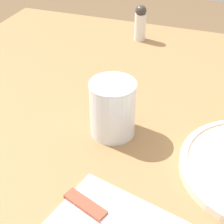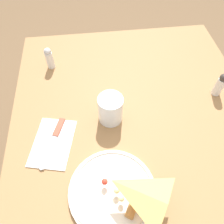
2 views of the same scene
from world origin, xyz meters
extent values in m
cube|color=olive|center=(0.00, 0.00, 0.70)|extent=(1.18, 0.89, 0.03)
cube|color=#4C3823|center=(-0.54, 0.40, 0.34)|extent=(0.06, 0.06, 0.68)
cylinder|color=white|center=(-0.08, -0.09, 0.76)|extent=(0.08, 0.08, 0.10)
cylinder|color=#F4CC66|center=(-0.08, -0.09, 0.76)|extent=(0.07, 0.07, 0.09)
torus|color=white|center=(-0.08, -0.09, 0.82)|extent=(0.08, 0.08, 0.00)
cube|color=#99422D|center=(-0.06, -0.27, 0.72)|extent=(0.07, 0.04, 0.01)
cylinder|color=silver|center=(-0.15, 0.32, 0.75)|extent=(0.03, 0.03, 0.07)
sphere|color=#38332D|center=(-0.15, 0.32, 0.80)|extent=(0.03, 0.03, 0.03)
camera|label=1|loc=(0.08, -0.56, 1.12)|focal=55.00mm
camera|label=2|loc=(0.35, -0.14, 1.35)|focal=35.00mm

